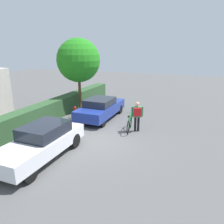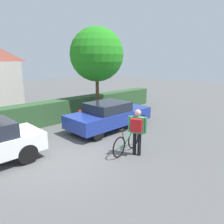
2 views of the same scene
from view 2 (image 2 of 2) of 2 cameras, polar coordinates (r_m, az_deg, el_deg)
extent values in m
plane|color=#545454|center=(7.67, -12.08, -12.33)|extent=(60.00, 60.00, 0.00)
cube|color=#2E522D|center=(11.17, -24.37, -1.65)|extent=(19.74, 0.90, 1.20)
cylinder|color=black|center=(8.91, -25.62, -7.32)|extent=(0.67, 0.18, 0.67)
cylinder|color=black|center=(7.62, -21.86, -10.48)|extent=(0.67, 0.18, 0.67)
cube|color=navy|center=(10.46, -0.61, -1.33)|extent=(4.38, 1.80, 0.62)
cube|color=#1E232D|center=(10.24, -1.21, 1.39)|extent=(1.91, 1.59, 0.45)
cylinder|color=black|center=(12.12, 1.79, -0.73)|extent=(0.60, 0.18, 0.60)
cylinder|color=black|center=(11.10, 7.86, -2.22)|extent=(0.60, 0.18, 0.60)
cylinder|color=black|center=(10.25, -9.79, -3.65)|extent=(0.60, 0.18, 0.60)
cylinder|color=black|center=(9.03, -3.84, -5.91)|extent=(0.60, 0.18, 0.60)
torus|color=black|center=(8.28, 5.81, -7.22)|extent=(0.76, 0.17, 0.76)
torus|color=black|center=(7.50, 1.92, -9.47)|extent=(0.76, 0.17, 0.76)
cylinder|color=#268C3F|center=(7.95, 4.72, -6.30)|extent=(0.64, 0.14, 0.53)
cylinder|color=#268C3F|center=(7.62, 3.12, -6.99)|extent=(0.24, 0.07, 0.57)
cylinder|color=#268C3F|center=(7.77, 4.28, -4.84)|extent=(0.76, 0.16, 0.11)
cylinder|color=#268C3F|center=(7.65, 2.72, -9.07)|extent=(0.38, 0.10, 0.05)
cylinder|color=#268C3F|center=(8.20, 5.85, -5.63)|extent=(0.04, 0.04, 0.49)
cube|color=black|center=(7.43, 2.73, -4.99)|extent=(0.23, 0.13, 0.06)
cylinder|color=#268C3F|center=(8.11, 5.90, -3.80)|extent=(0.11, 0.50, 0.03)
cylinder|color=black|center=(7.72, 6.12, -8.50)|extent=(0.13, 0.13, 0.84)
cylinder|color=black|center=(7.68, 7.39, -8.66)|extent=(0.13, 0.13, 0.84)
cube|color=#3F8C59|center=(7.46, 6.91, -3.49)|extent=(0.38, 0.53, 0.59)
sphere|color=tan|center=(7.34, 7.01, -0.17)|extent=(0.23, 0.23, 0.23)
cylinder|color=#3F8C59|center=(7.53, 4.74, -3.15)|extent=(0.09, 0.09, 0.56)
cylinder|color=#3F8C59|center=(7.39, 9.13, -3.60)|extent=(0.09, 0.09, 0.56)
cube|color=red|center=(7.30, 6.60, -3.61)|extent=(0.31, 0.42, 0.45)
cylinder|color=brown|center=(12.63, -3.97, 4.82)|extent=(0.20, 0.20, 2.74)
sphere|color=#24841D|center=(12.48, -4.15, 15.25)|extent=(3.06, 3.06, 3.06)
cylinder|color=red|center=(11.28, -8.65, -1.72)|extent=(0.20, 0.20, 0.70)
sphere|color=red|center=(11.19, -8.72, 0.11)|extent=(0.18, 0.18, 0.18)
camera|label=1|loc=(5.81, -122.07, 4.62)|focal=34.81mm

